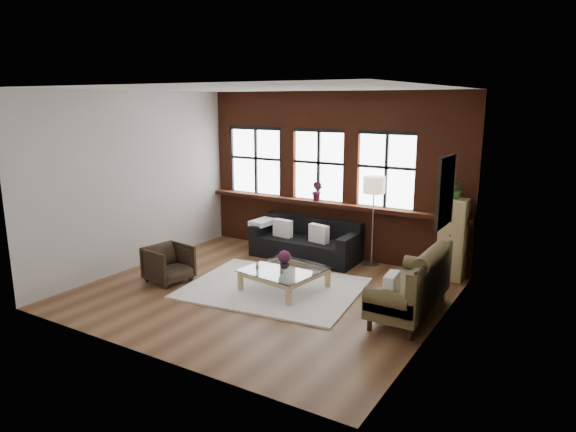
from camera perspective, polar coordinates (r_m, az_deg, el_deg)
The scene contains 26 objects.
floor at distance 8.42m, azimuth -2.73°, elevation -8.36°, with size 5.50×5.50×0.00m, color brown.
ceiling at distance 7.85m, azimuth -2.98°, elevation 13.98°, with size 5.50×5.50×0.00m, color white.
wall_back at distance 10.12m, azimuth 5.11°, elevation 4.59°, with size 5.50×5.50×0.00m, color beige.
wall_front at distance 6.12m, azimuth -16.06°, elevation -1.28°, with size 5.50×5.50×0.00m, color beige.
wall_left at distance 9.77m, azimuth -16.38°, elevation 3.83°, with size 5.00×5.00×0.00m, color beige.
wall_right at distance 6.86m, azimuth 16.57°, elevation 0.17°, with size 5.00×5.00×0.00m, color beige.
brick_backwall at distance 10.07m, azimuth 4.96°, elevation 4.55°, with size 5.50×0.12×3.20m, color #562514, non-canonical shape.
sill_ledge at distance 10.08m, azimuth 4.68°, elevation 1.34°, with size 5.50×0.30×0.08m, color #562514.
window_left at distance 10.96m, azimuth -3.50°, elevation 6.04°, with size 1.38×0.10×1.50m, color black, non-canonical shape.
window_mid at distance 10.19m, azimuth 3.49°, elevation 5.53°, with size 1.38×0.10×1.50m, color black, non-canonical shape.
window_right at distance 9.62m, azimuth 10.90°, elevation 4.89°, with size 1.38×0.10×1.50m, color black, non-canonical shape.
wall_poster at distance 7.10m, azimuth 17.09°, elevation 2.62°, with size 0.05×0.74×0.94m, color black, non-canonical shape.
shag_rug at distance 8.52m, azimuth -1.63°, elevation -7.99°, with size 2.75×2.16×0.03m, color white.
dark_sofa at distance 9.98m, azimuth 1.92°, elevation -2.63°, with size 2.10×0.85×0.76m, color black, non-canonical shape.
pillow_a at distance 10.07m, azimuth -0.59°, elevation -1.37°, with size 0.40×0.14×0.34m, color white.
pillow_b at distance 9.69m, azimuth 3.45°, elevation -1.97°, with size 0.40×0.14×0.34m, color white.
vintage_settee at distance 7.59m, azimuth 13.40°, elevation -7.15°, with size 0.82×1.84×0.98m, color #493D21, non-canonical shape.
pillow_settee at distance 7.08m, azimuth 11.40°, elevation -7.60°, with size 0.14×0.38×0.34m, color white.
armchair at distance 8.98m, azimuth -13.12°, elevation -5.20°, with size 0.67×0.69×0.63m, color black.
coffee_table at distance 8.41m, azimuth -0.40°, elevation -7.06°, with size 1.13×1.13×0.38m, color tan, non-canonical shape.
vase at distance 8.32m, azimuth -0.40°, elevation -5.34°, with size 0.15×0.15×0.16m, color #B2B2B2.
flowers at distance 8.28m, azimuth -0.41°, elevation -4.54°, with size 0.20×0.20×0.20m, color #511B3C.
drawer_chest at distance 9.23m, azimuth 17.87°, elevation -2.46°, with size 0.43×0.43×1.41m, color tan.
potted_plant_top at distance 9.05m, azimuth 18.25°, elevation 2.89°, with size 0.31×0.27×0.34m, color #2D5923.
floor_lamp at distance 9.56m, azimuth 9.42°, elevation -0.20°, with size 0.40×0.40×1.83m, color #A5A5A8, non-canonical shape.
sill_plant at distance 10.13m, azimuth 3.27°, elevation 2.79°, with size 0.22×0.18×0.40m, color #511B3C.
Camera 1 is at (4.40, -6.50, 3.04)m, focal length 32.00 mm.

